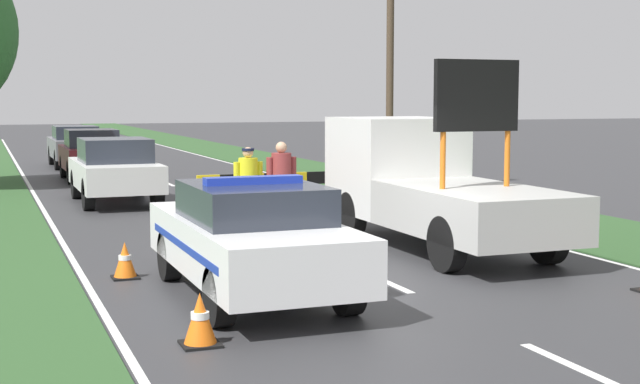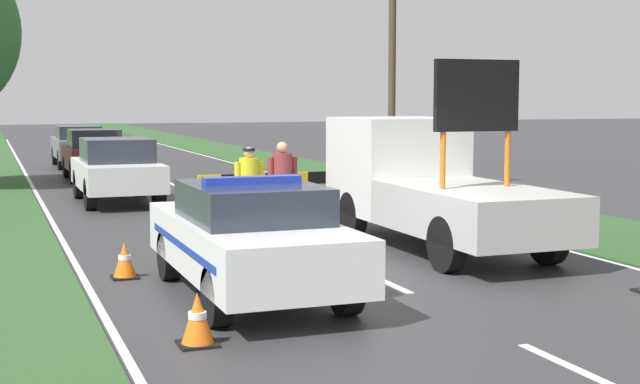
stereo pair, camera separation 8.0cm
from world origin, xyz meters
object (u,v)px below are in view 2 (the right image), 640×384
road_barrier (265,182)px  queued_car_wagon_maroon (94,154)px  work_truck (426,183)px  pedestrian_civilian (282,178)px  traffic_cone_near_truck (197,319)px  police_officer (249,181)px  queued_car_suv_grey (78,145)px  traffic_cone_near_police (125,260)px  queued_car_van_white (117,170)px  utility_pole (392,52)px  police_car (250,237)px

road_barrier → queued_car_wagon_maroon: bearing=108.3°
work_truck → queued_car_wagon_maroon: size_ratio=1.49×
pedestrian_civilian → traffic_cone_near_truck: bearing=-135.0°
police_officer → queued_car_suv_grey: bearing=-81.3°
queued_car_wagon_maroon → traffic_cone_near_police: bearing=85.0°
queued_car_van_white → queued_car_suv_grey: queued_car_van_white is taller
work_truck → queued_car_van_white: 9.38m
traffic_cone_near_police → utility_pole: utility_pole is taller
pedestrian_civilian → traffic_cone_near_police: (-3.69, -3.88, -0.76)m
police_car → queued_car_suv_grey: police_car is taller
road_barrier → pedestrian_civilian: (0.08, -0.92, 0.17)m
traffic_cone_near_truck → queued_car_suv_grey: bearing=87.2°
police_car → police_officer: bearing=75.2°
work_truck → road_barrier: size_ratio=2.05×
road_barrier → pedestrian_civilian: size_ratio=1.63×
queued_car_wagon_maroon → traffic_cone_near_truck: bearing=86.6°
police_car → road_barrier: (2.23, 6.58, 0.07)m
police_car → work_truck: (4.10, 2.93, 0.32)m
work_truck → queued_car_suv_grey: size_ratio=1.29×
queued_car_wagon_maroon → pedestrian_civilian: bearing=100.7°
police_car → work_truck: bearing=36.7°
pedestrian_civilian → utility_pole: (4.78, 5.07, 2.80)m
traffic_cone_near_police → traffic_cone_near_truck: 3.85m
traffic_cone_near_truck → queued_car_suv_grey: queued_car_suv_grey is taller
traffic_cone_near_police → police_officer: bearing=52.3°
utility_pole → queued_car_suv_grey: bearing=118.3°
police_officer → queued_car_wagon_maroon: bearing=-78.6°
police_car → utility_pole: (7.09, 10.72, 3.03)m
road_barrier → police_officer: (-0.60, -0.91, 0.13)m
queued_car_van_white → traffic_cone_near_truck: bearing=85.7°
police_officer → traffic_cone_near_police: bearing=56.2°
police_officer → queued_car_suv_grey: 18.11m
police_officer → pedestrian_civilian: 0.69m
pedestrian_civilian → utility_pole: 7.51m
traffic_cone_near_police → queued_car_wagon_maroon: (1.40, 16.07, 0.56)m
road_barrier → pedestrian_civilian: pedestrian_civilian is taller
road_barrier → queued_car_wagon_maroon: queued_car_wagon_maroon is taller
traffic_cone_near_police → queued_car_suv_grey: queued_car_suv_grey is taller
road_barrier → police_car: bearing=-101.5°
police_car → queued_car_suv_grey: (0.10, 23.71, 0.03)m
queued_car_van_white → utility_pole: (7.26, -0.55, 2.99)m
queued_car_wagon_maroon → work_truck: bearing=105.3°
work_truck → pedestrian_civilian: 3.27m
traffic_cone_near_truck → queued_car_suv_grey: (1.28, 25.78, 0.54)m
police_car → traffic_cone_near_police: 2.31m
queued_car_wagon_maroon → queued_car_suv_grey: queued_car_wagon_maroon is taller
police_car → utility_pole: size_ratio=0.62×
work_truck → traffic_cone_near_truck: work_truck is taller
police_car → traffic_cone_near_police: bearing=129.0°
queued_car_van_white → queued_car_wagon_maroon: 6.57m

